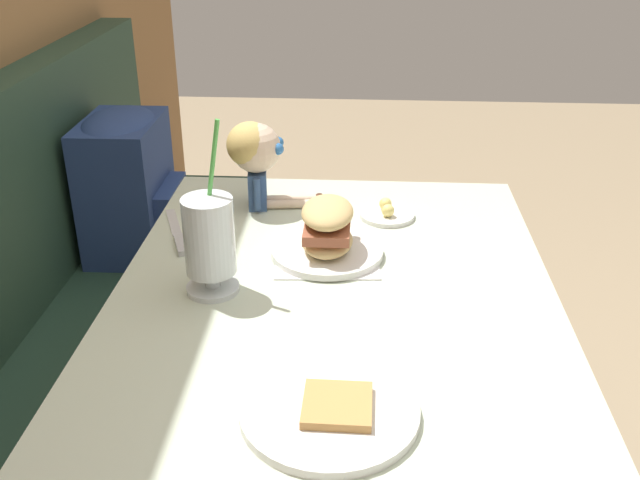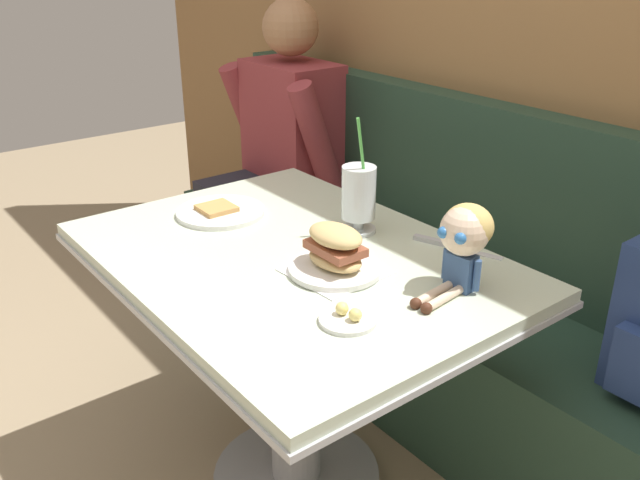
{
  "view_description": "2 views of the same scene",
  "coord_description": "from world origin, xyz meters",
  "px_view_note": "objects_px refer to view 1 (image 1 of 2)",
  "views": [
    {
      "loc": [
        -1.13,
        0.14,
        1.41
      ],
      "look_at": [
        0.1,
        0.21,
        0.79
      ],
      "focal_mm": 40.97,
      "sensor_mm": 36.0,
      "label": 1
    },
    {
      "loc": [
        1.24,
        -0.7,
        1.46
      ],
      "look_at": [
        0.02,
        0.25,
        0.76
      ],
      "focal_mm": 38.1,
      "sensor_mm": 36.0,
      "label": 2
    }
  ],
  "objects_px": {
    "milkshake_glass": "(210,241)",
    "sandwich_plate": "(327,235)",
    "backpack": "(128,181)",
    "butter_saucer": "(387,213)",
    "butter_knife": "(178,238)",
    "seated_doll": "(256,153)",
    "toast_plate": "(330,410)"
  },
  "relations": [
    {
      "from": "milkshake_glass",
      "to": "sandwich_plate",
      "type": "height_order",
      "value": "milkshake_glass"
    },
    {
      "from": "sandwich_plate",
      "to": "backpack",
      "type": "bearing_deg",
      "value": 45.56
    },
    {
      "from": "butter_saucer",
      "to": "butter_knife",
      "type": "height_order",
      "value": "butter_saucer"
    },
    {
      "from": "butter_saucer",
      "to": "butter_knife",
      "type": "distance_m",
      "value": 0.45
    },
    {
      "from": "seated_doll",
      "to": "backpack",
      "type": "distance_m",
      "value": 0.57
    },
    {
      "from": "toast_plate",
      "to": "milkshake_glass",
      "type": "xyz_separation_m",
      "value": [
        0.33,
        0.23,
        0.09
      ]
    },
    {
      "from": "sandwich_plate",
      "to": "butter_saucer",
      "type": "xyz_separation_m",
      "value": [
        0.19,
        -0.12,
        -0.04
      ]
    },
    {
      "from": "backpack",
      "to": "seated_doll",
      "type": "bearing_deg",
      "value": -129.29
    },
    {
      "from": "butter_saucer",
      "to": "seated_doll",
      "type": "distance_m",
      "value": 0.32
    },
    {
      "from": "toast_plate",
      "to": "seated_doll",
      "type": "bearing_deg",
      "value": 15.62
    },
    {
      "from": "butter_saucer",
      "to": "butter_knife",
      "type": "bearing_deg",
      "value": 108.19
    },
    {
      "from": "toast_plate",
      "to": "seated_doll",
      "type": "relative_size",
      "value": 1.12
    },
    {
      "from": "seated_doll",
      "to": "butter_knife",
      "type": "bearing_deg",
      "value": 142.55
    },
    {
      "from": "butter_knife",
      "to": "sandwich_plate",
      "type": "bearing_deg",
      "value": -99.16
    },
    {
      "from": "butter_saucer",
      "to": "backpack",
      "type": "bearing_deg",
      "value": 61.68
    },
    {
      "from": "toast_plate",
      "to": "backpack",
      "type": "bearing_deg",
      "value": 30.23
    },
    {
      "from": "butter_knife",
      "to": "seated_doll",
      "type": "height_order",
      "value": "seated_doll"
    },
    {
      "from": "toast_plate",
      "to": "backpack",
      "type": "relative_size",
      "value": 0.62
    },
    {
      "from": "butter_knife",
      "to": "seated_doll",
      "type": "bearing_deg",
      "value": -37.45
    },
    {
      "from": "sandwich_plate",
      "to": "butter_knife",
      "type": "relative_size",
      "value": 0.97
    },
    {
      "from": "sandwich_plate",
      "to": "butter_knife",
      "type": "bearing_deg",
      "value": 80.84
    },
    {
      "from": "milkshake_glass",
      "to": "butter_saucer",
      "type": "height_order",
      "value": "milkshake_glass"
    },
    {
      "from": "sandwich_plate",
      "to": "seated_doll",
      "type": "bearing_deg",
      "value": 36.0
    },
    {
      "from": "butter_knife",
      "to": "seated_doll",
      "type": "distance_m",
      "value": 0.26
    },
    {
      "from": "toast_plate",
      "to": "sandwich_plate",
      "type": "distance_m",
      "value": 0.48
    },
    {
      "from": "butter_saucer",
      "to": "backpack",
      "type": "height_order",
      "value": "backpack"
    },
    {
      "from": "milkshake_glass",
      "to": "backpack",
      "type": "bearing_deg",
      "value": 28.04
    },
    {
      "from": "butter_saucer",
      "to": "seated_doll",
      "type": "bearing_deg",
      "value": 81.87
    },
    {
      "from": "toast_plate",
      "to": "milkshake_glass",
      "type": "height_order",
      "value": "milkshake_glass"
    },
    {
      "from": "milkshake_glass",
      "to": "seated_doll",
      "type": "distance_m",
      "value": 0.38
    },
    {
      "from": "milkshake_glass",
      "to": "butter_saucer",
      "type": "bearing_deg",
      "value": -43.23
    },
    {
      "from": "milkshake_glass",
      "to": "seated_doll",
      "type": "relative_size",
      "value": 1.41
    }
  ]
}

